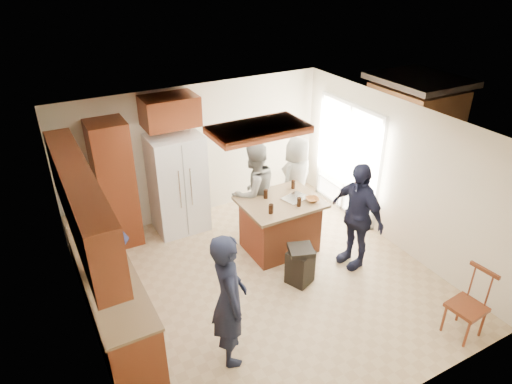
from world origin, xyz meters
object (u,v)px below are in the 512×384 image
person_behind_left (254,192)px  person_behind_right (297,179)px  refrigerator (178,184)px  trash_bin (300,265)px  spindle_chair (468,306)px  person_counter (112,278)px  person_front_left (229,300)px  kitchen_island (280,225)px  person_side_right (357,215)px

person_behind_left → person_behind_right: (1.00, 0.20, -0.07)m
person_behind_left → person_behind_right: size_ratio=1.09×
refrigerator → trash_bin: size_ratio=2.86×
trash_bin → person_behind_left: bearing=90.2°
spindle_chair → refrigerator: bearing=118.9°
person_counter → spindle_chair: (3.97, -2.39, -0.32)m
person_behind_left → spindle_chair: (1.32, -3.38, -0.43)m
person_front_left → person_behind_right: person_front_left is taller
person_front_left → kitchen_island: bearing=-30.6°
person_behind_left → kitchen_island: (0.19, -0.54, -0.41)m
person_behind_left → refrigerator: size_ratio=0.98×
refrigerator → person_behind_right: bearing=-18.8°
person_side_right → person_behind_right: bearing=175.9°
person_behind_left → person_side_right: (1.03, -1.45, 0.01)m
person_side_right → person_behind_left: bearing=-149.6°
person_front_left → person_behind_right: bearing=-31.0°
kitchen_island → trash_bin: 0.94m
person_counter → kitchen_island: size_ratio=1.20×
person_behind_right → person_behind_left: bearing=-8.6°
refrigerator → person_front_left: bearing=-99.3°
person_behind_left → refrigerator: 1.37m
person_behind_right → person_counter: (-3.64, -1.19, -0.04)m
trash_bin → spindle_chair: 2.34m
person_behind_right → person_side_right: size_ratio=0.91×
person_counter → trash_bin: size_ratio=2.45×
person_front_left → trash_bin: (1.55, 0.77, -0.58)m
person_front_left → kitchen_island: size_ratio=1.40×
person_front_left → kitchen_island: (1.74, 1.68, -0.42)m
refrigerator → kitchen_island: 1.94m
person_behind_left → person_counter: person_behind_left is taller
person_counter → person_front_left: bearing=-122.8°
person_counter → kitchen_island: 2.89m
person_behind_right → kitchen_island: 1.15m
person_behind_right → person_side_right: (0.03, -1.65, 0.08)m
person_front_left → person_side_right: person_front_left is taller
person_behind_left → trash_bin: (0.00, -1.45, -0.56)m
trash_bin → refrigerator: bearing=114.0°
trash_bin → person_behind_right: bearing=59.0°
person_counter → trash_bin: person_counter is taller
person_behind_left → person_counter: (-2.64, -0.99, -0.11)m
kitchen_island → trash_bin: size_ratio=2.03×
kitchen_island → person_behind_right: bearing=42.7°
person_front_left → person_counter: 1.66m
person_side_right → person_counter: person_side_right is taller
person_behind_right → kitchen_island: (-0.81, -0.74, -0.33)m
person_front_left → person_side_right: bearing=-57.7°
spindle_chair → kitchen_island: bearing=111.7°
person_side_right → trash_bin: person_side_right is taller
refrigerator → kitchen_island: refrigerator is taller
person_behind_left → kitchen_island: size_ratio=1.38×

